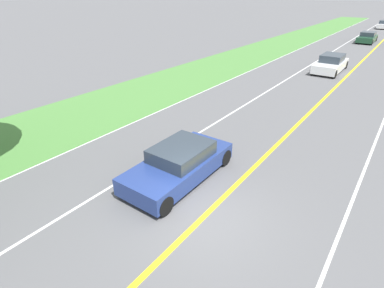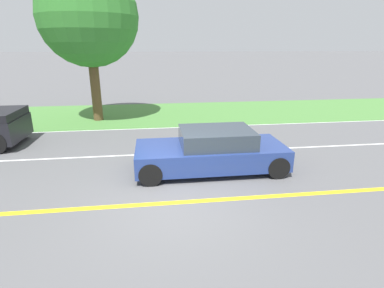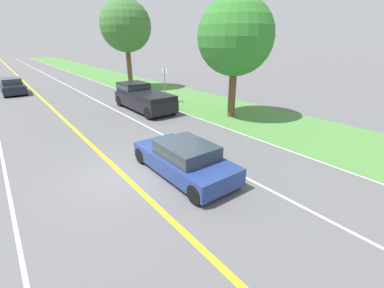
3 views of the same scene
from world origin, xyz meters
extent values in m
plane|color=#5B5B5E|center=(0.00, 0.00, 0.00)|extent=(400.00, 400.00, 0.00)
cube|color=yellow|center=(0.00, 0.00, 0.00)|extent=(0.18, 160.00, 0.01)
cube|color=white|center=(7.00, 0.00, 0.00)|extent=(0.14, 160.00, 0.01)
cube|color=white|center=(3.50, 0.00, 0.00)|extent=(0.10, 160.00, 0.01)
cube|color=#4C843D|center=(10.00, 0.00, 0.01)|extent=(6.00, 160.00, 0.03)
cube|color=navy|center=(1.90, -1.22, 0.48)|extent=(1.88, 4.42, 0.61)
cube|color=#2D3842|center=(1.90, -1.40, 1.03)|extent=(1.62, 2.12, 0.48)
cylinder|color=black|center=(2.75, 0.57, 0.32)|extent=(0.22, 0.64, 0.64)
cylinder|color=black|center=(2.75, -3.02, 0.32)|extent=(0.22, 0.64, 0.64)
cylinder|color=black|center=(1.05, 0.57, 0.32)|extent=(0.22, 0.64, 0.64)
cylinder|color=black|center=(1.05, -3.02, 0.32)|extent=(0.22, 0.64, 0.64)
ellipsoid|color=olive|center=(3.07, -1.80, 0.50)|extent=(0.35, 0.73, 0.27)
cylinder|color=olive|center=(3.19, -1.57, 0.18)|extent=(0.08, 0.08, 0.37)
cylinder|color=olive|center=(3.10, -2.06, 0.18)|extent=(0.08, 0.08, 0.37)
cylinder|color=olive|center=(3.04, -1.54, 0.18)|extent=(0.08, 0.08, 0.37)
cylinder|color=olive|center=(2.95, -2.03, 0.18)|extent=(0.08, 0.08, 0.37)
cylinder|color=olive|center=(3.13, -1.51, 0.61)|extent=(0.18, 0.22, 0.19)
sphere|color=olive|center=(3.15, -1.38, 0.68)|extent=(0.28, 0.28, 0.24)
ellipsoid|color=#331E14|center=(3.18, -1.22, 0.66)|extent=(0.13, 0.13, 0.09)
cone|color=brown|center=(3.21, -1.41, 0.77)|extent=(0.09, 0.09, 0.11)
cone|color=brown|center=(3.08, -1.38, 0.77)|extent=(0.09, 0.09, 0.11)
cylinder|color=olive|center=(2.99, -2.26, 0.54)|extent=(0.10, 0.27, 0.26)
cylinder|color=black|center=(6.17, 5.91, 0.40)|extent=(0.22, 0.80, 0.80)
cylinder|color=brown|center=(8.91, 3.19, 1.70)|extent=(0.46, 0.46, 3.41)
sphere|color=#337A2D|center=(8.91, 3.19, 4.89)|extent=(4.56, 4.56, 4.56)
camera|label=1|loc=(-3.83, 5.88, 6.15)|focal=28.00mm
camera|label=2|loc=(-6.41, 0.44, 3.60)|focal=28.00mm
camera|label=3|loc=(-3.11, -8.24, 4.69)|focal=24.00mm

